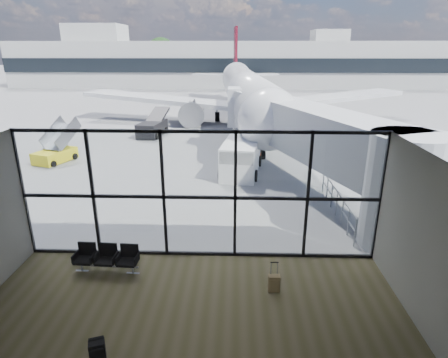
# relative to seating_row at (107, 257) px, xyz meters

# --- Properties ---
(ground) EXTENTS (220.00, 220.00, 0.00)m
(ground) POSITION_rel_seating_row_xyz_m (2.94, 41.07, -0.51)
(ground) COLOR slate
(ground) RESTS_ON ground
(lounge_shell) EXTENTS (12.02, 8.01, 4.51)m
(lounge_shell) POSITION_rel_seating_row_xyz_m (2.94, -3.73, 2.14)
(lounge_shell) COLOR brown
(lounge_shell) RESTS_ON ground
(glass_curtain_wall) EXTENTS (12.10, 0.12, 4.50)m
(glass_curtain_wall) POSITION_rel_seating_row_xyz_m (2.94, 1.07, 1.73)
(glass_curtain_wall) COLOR white
(glass_curtain_wall) RESTS_ON ground
(jet_bridge) EXTENTS (8.00, 16.50, 4.33)m
(jet_bridge) POSITION_rel_seating_row_xyz_m (7.85, 8.15, 2.25)
(jet_bridge) COLOR #AFB1B5
(jet_bridge) RESTS_ON ground
(apron_railing) EXTENTS (0.06, 5.46, 1.11)m
(apron_railing) POSITION_rel_seating_row_xyz_m (8.54, 4.57, 0.20)
(apron_railing) COLOR gray
(apron_railing) RESTS_ON ground
(far_terminal) EXTENTS (80.00, 12.20, 11.00)m
(far_terminal) POSITION_rel_seating_row_xyz_m (2.36, 63.05, 3.69)
(far_terminal) COLOR #ADACA8
(far_terminal) RESTS_ON ground
(tree_0) EXTENTS (4.95, 4.95, 7.12)m
(tree_0) POSITION_rel_seating_row_xyz_m (-42.06, 73.07, 4.12)
(tree_0) COLOR #382619
(tree_0) RESTS_ON ground
(tree_1) EXTENTS (5.61, 5.61, 8.07)m
(tree_1) POSITION_rel_seating_row_xyz_m (-36.06, 73.07, 4.74)
(tree_1) COLOR #382619
(tree_1) RESTS_ON ground
(tree_2) EXTENTS (6.27, 6.27, 9.03)m
(tree_2) POSITION_rel_seating_row_xyz_m (-30.06, 73.07, 5.36)
(tree_2) COLOR #382619
(tree_2) RESTS_ON ground
(tree_3) EXTENTS (4.95, 4.95, 7.12)m
(tree_3) POSITION_rel_seating_row_xyz_m (-24.06, 73.07, 4.12)
(tree_3) COLOR #382619
(tree_3) RESTS_ON ground
(tree_4) EXTENTS (5.61, 5.61, 8.07)m
(tree_4) POSITION_rel_seating_row_xyz_m (-18.06, 73.07, 4.74)
(tree_4) COLOR #382619
(tree_4) RESTS_ON ground
(tree_5) EXTENTS (6.27, 6.27, 9.03)m
(tree_5) POSITION_rel_seating_row_xyz_m (-12.06, 73.07, 5.36)
(tree_5) COLOR #382619
(tree_5) RESTS_ON ground
(seating_row) EXTENTS (2.10, 0.67, 0.93)m
(seating_row) POSITION_rel_seating_row_xyz_m (0.00, 0.00, 0.00)
(seating_row) COLOR gray
(seating_row) RESTS_ON ground
(backpack) EXTENTS (0.42, 0.42, 0.55)m
(backpack) POSITION_rel_seating_row_xyz_m (0.97, -3.72, -0.25)
(backpack) COLOR black
(backpack) RESTS_ON ground
(suitcase) EXTENTS (0.36, 0.27, 0.95)m
(suitcase) POSITION_rel_seating_row_xyz_m (5.34, -0.95, -0.23)
(suitcase) COLOR olive
(suitcase) RESTS_ON ground
(airliner) EXTENTS (32.22, 37.36, 9.62)m
(airliner) POSITION_rel_seating_row_xyz_m (4.99, 27.53, 2.42)
(airliner) COLOR silver
(airliner) RESTS_ON ground
(service_van) EXTENTS (2.59, 4.58, 1.90)m
(service_van) POSITION_rel_seating_row_xyz_m (4.44, 10.27, 0.46)
(service_van) COLOR white
(service_van) RESTS_ON ground
(belt_loader) EXTENTS (2.20, 4.59, 2.03)m
(belt_loader) POSITION_rel_seating_row_xyz_m (-2.78, 19.91, 0.17)
(belt_loader) COLOR black
(belt_loader) RESTS_ON ground
(mobile_stairs) EXTENTS (2.36, 3.33, 2.14)m
(mobile_stairs) POSITION_rel_seating_row_xyz_m (-7.40, 12.24, -0.00)
(mobile_stairs) COLOR gold
(mobile_stairs) RESTS_ON ground
(traffic_cone_a) EXTENTS (0.36, 0.36, 0.51)m
(traffic_cone_a) POSITION_rel_seating_row_xyz_m (4.38, 14.89, -0.27)
(traffic_cone_a) COLOR red
(traffic_cone_a) RESTS_ON ground
(traffic_cone_b) EXTENTS (0.37, 0.37, 0.52)m
(traffic_cone_b) POSITION_rel_seating_row_xyz_m (5.82, 13.34, -0.27)
(traffic_cone_b) COLOR #F5530C
(traffic_cone_b) RESTS_ON ground
(traffic_cone_c) EXTENTS (0.39, 0.39, 0.55)m
(traffic_cone_c) POSITION_rel_seating_row_xyz_m (7.86, 17.27, -0.25)
(traffic_cone_c) COLOR #EE5A0C
(traffic_cone_c) RESTS_ON ground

